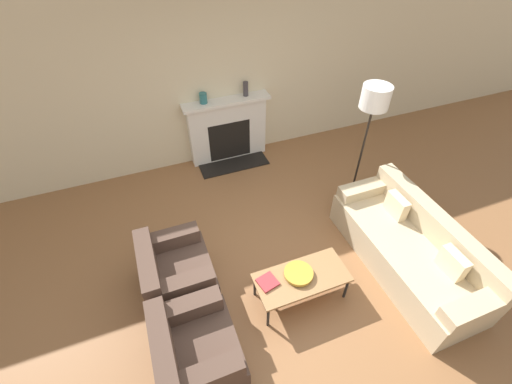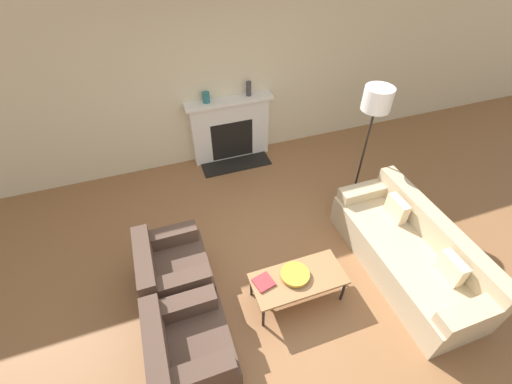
% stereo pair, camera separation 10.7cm
% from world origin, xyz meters
% --- Properties ---
extents(ground_plane, '(18.00, 18.00, 0.00)m').
position_xyz_m(ground_plane, '(0.00, 0.00, 0.00)').
color(ground_plane, brown).
extents(wall_back, '(18.00, 0.06, 2.90)m').
position_xyz_m(wall_back, '(0.00, 2.93, 1.45)').
color(wall_back, beige).
rests_on(wall_back, ground_plane).
extents(fireplace, '(1.42, 0.59, 1.11)m').
position_xyz_m(fireplace, '(0.16, 2.79, 0.54)').
color(fireplace, silver).
rests_on(fireplace, ground_plane).
extents(couch, '(0.86, 2.11, 0.77)m').
position_xyz_m(couch, '(1.55, -0.23, 0.30)').
color(couch, tan).
rests_on(couch, ground_plane).
extents(armchair_near, '(0.76, 0.86, 0.75)m').
position_xyz_m(armchair_near, '(-1.22, -0.50, 0.31)').
color(armchair_near, '#4C382D').
rests_on(armchair_near, ground_plane).
extents(armchair_far, '(0.76, 0.86, 0.75)m').
position_xyz_m(armchair_far, '(-1.22, 0.44, 0.31)').
color(armchair_far, '#4C382D').
rests_on(armchair_far, ground_plane).
extents(coffee_table, '(1.06, 0.49, 0.39)m').
position_xyz_m(coffee_table, '(0.09, -0.16, 0.36)').
color(coffee_table, olive).
rests_on(coffee_table, ground_plane).
extents(bowl, '(0.33, 0.33, 0.05)m').
position_xyz_m(bowl, '(0.06, -0.13, 0.42)').
color(bowl, '#BC8E2D').
rests_on(bowl, coffee_table).
extents(book, '(0.24, 0.24, 0.02)m').
position_xyz_m(book, '(-0.30, -0.09, 0.40)').
color(book, '#9E2D33').
rests_on(book, coffee_table).
extents(floor_lamp, '(0.37, 0.37, 1.80)m').
position_xyz_m(floor_lamp, '(1.65, 1.15, 1.49)').
color(floor_lamp, black).
rests_on(floor_lamp, ground_plane).
extents(mantel_vase_left, '(0.12, 0.12, 0.16)m').
position_xyz_m(mantel_vase_left, '(-0.19, 2.80, 1.19)').
color(mantel_vase_left, '#28666B').
rests_on(mantel_vase_left, fireplace).
extents(mantel_vase_center_left, '(0.08, 0.08, 0.23)m').
position_xyz_m(mantel_vase_center_left, '(0.50, 2.80, 1.22)').
color(mantel_vase_center_left, '#3D383D').
rests_on(mantel_vase_center_left, fireplace).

